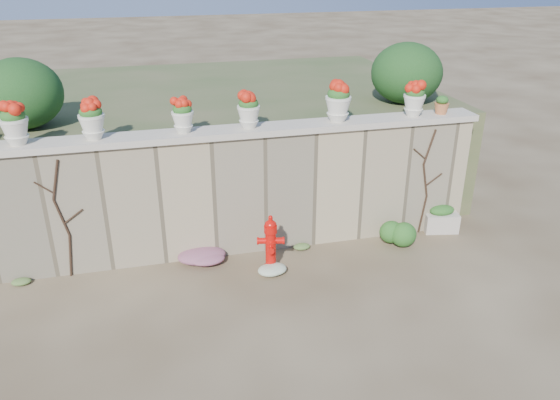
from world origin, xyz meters
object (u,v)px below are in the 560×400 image
object	(u,v)px
fire_hydrant	(271,244)
terracotta_pot	(442,106)
urn_pot_0	(14,124)
planter_box	(441,219)

from	to	relation	value
fire_hydrant	terracotta_pot	bearing A→B (deg)	26.87
terracotta_pot	urn_pot_0	bearing A→B (deg)	-180.00
fire_hydrant	urn_pot_0	bearing A→B (deg)	178.72
fire_hydrant	planter_box	size ratio (longest dim) A/B	1.47
terracotta_pot	fire_hydrant	bearing A→B (deg)	-165.29
urn_pot_0	terracotta_pot	xyz separation A→B (m)	(6.59, 0.00, -0.16)
planter_box	urn_pot_0	distance (m)	7.06
fire_hydrant	urn_pot_0	distance (m)	4.03
fire_hydrant	terracotta_pot	xyz separation A→B (m)	(3.14, 0.82, 1.76)
planter_box	terracotta_pot	world-z (taller)	terracotta_pot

